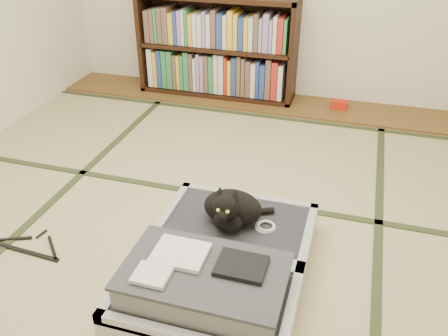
# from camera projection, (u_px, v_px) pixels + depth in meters

# --- Properties ---
(floor) EXTENTS (4.50, 4.50, 0.00)m
(floor) POSITION_uv_depth(u_px,v_px,m) (198.00, 233.00, 2.75)
(floor) COLOR tan
(floor) RESTS_ON ground
(wood_strip) EXTENTS (4.00, 0.50, 0.02)m
(wood_strip) POSITION_uv_depth(u_px,v_px,m) (270.00, 103.00, 4.39)
(wood_strip) COLOR brown
(wood_strip) RESTS_ON ground
(red_item) EXTENTS (0.15, 0.10, 0.07)m
(red_item) POSITION_uv_depth(u_px,v_px,m) (339.00, 104.00, 4.24)
(red_item) COLOR red
(red_item) RESTS_ON wood_strip
(tatami_borders) EXTENTS (4.00, 4.50, 0.01)m
(tatami_borders) POSITION_uv_depth(u_px,v_px,m) (223.00, 188.00, 3.15)
(tatami_borders) COLOR #2D381E
(tatami_borders) RESTS_ON ground
(bookcase) EXTENTS (1.46, 0.33, 0.94)m
(bookcase) POSITION_uv_depth(u_px,v_px,m) (217.00, 49.00, 4.35)
(bookcase) COLOR black
(bookcase) RESTS_ON wood_strip
(suitcase) EXTENTS (0.82, 1.09, 0.32)m
(suitcase) POSITION_uv_depth(u_px,v_px,m) (219.00, 268.00, 2.33)
(suitcase) COLOR silver
(suitcase) RESTS_ON floor
(cat) EXTENTS (0.36, 0.37, 0.29)m
(cat) POSITION_uv_depth(u_px,v_px,m) (232.00, 209.00, 2.50)
(cat) COLOR black
(cat) RESTS_ON suitcase
(cable_coil) EXTENTS (0.11, 0.11, 0.03)m
(cable_coil) POSITION_uv_depth(u_px,v_px,m) (266.00, 227.00, 2.53)
(cable_coil) COLOR white
(cable_coil) RESTS_ON suitcase
(hanger) EXTENTS (0.46, 0.22, 0.01)m
(hanger) POSITION_uv_depth(u_px,v_px,m) (28.00, 247.00, 2.63)
(hanger) COLOR black
(hanger) RESTS_ON floor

